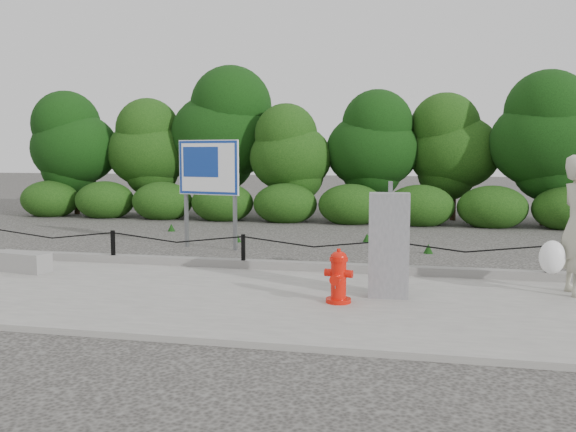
# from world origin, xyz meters

# --- Properties ---
(ground) EXTENTS (90.00, 90.00, 0.00)m
(ground) POSITION_xyz_m (0.00, 0.00, 0.00)
(ground) COLOR #2D2B28
(ground) RESTS_ON ground
(sidewalk) EXTENTS (14.00, 4.00, 0.08)m
(sidewalk) POSITION_xyz_m (0.00, -2.00, 0.04)
(sidewalk) COLOR gray
(sidewalk) RESTS_ON ground
(curb) EXTENTS (14.00, 0.22, 0.14)m
(curb) POSITION_xyz_m (0.00, 0.05, 0.15)
(curb) COLOR slate
(curb) RESTS_ON sidewalk
(chain_barrier) EXTENTS (10.06, 0.06, 0.60)m
(chain_barrier) POSITION_xyz_m (0.00, 0.00, 0.46)
(chain_barrier) COLOR black
(chain_barrier) RESTS_ON sidewalk
(treeline) EXTENTS (20.41, 3.73, 4.82)m
(treeline) POSITION_xyz_m (0.41, 8.98, 2.51)
(treeline) COLOR black
(treeline) RESTS_ON ground
(fire_hydrant) EXTENTS (0.39, 0.41, 0.74)m
(fire_hydrant) POSITION_xyz_m (1.96, -2.09, 0.43)
(fire_hydrant) COLOR red
(fire_hydrant) RESTS_ON sidewalk
(pedestrian) EXTENTS (0.81, 0.78, 2.00)m
(pedestrian) POSITION_xyz_m (5.19, -0.88, 1.05)
(pedestrian) COLOR #ADAB94
(pedestrian) RESTS_ON sidewalk
(concrete_block) EXTENTS (1.08, 0.54, 0.33)m
(concrete_block) POSITION_xyz_m (-3.62, -1.09, 0.25)
(concrete_block) COLOR gray
(concrete_block) RESTS_ON sidewalk
(utility_cabinet) EXTENTS (0.58, 0.41, 1.62)m
(utility_cabinet) POSITION_xyz_m (2.60, -1.59, 0.82)
(utility_cabinet) COLOR gray
(utility_cabinet) RESTS_ON sidewalk
(advertising_sign) EXTENTS (1.46, 0.41, 2.38)m
(advertising_sign) POSITION_xyz_m (-1.50, 2.41, 1.68)
(advertising_sign) COLOR slate
(advertising_sign) RESTS_ON ground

